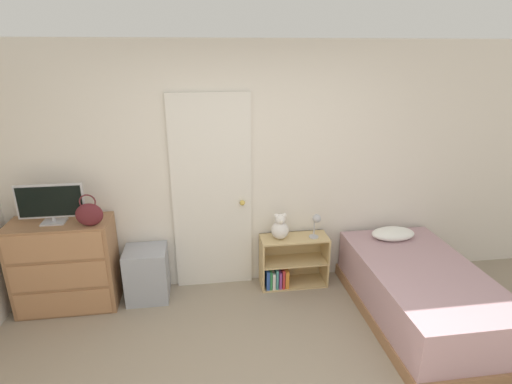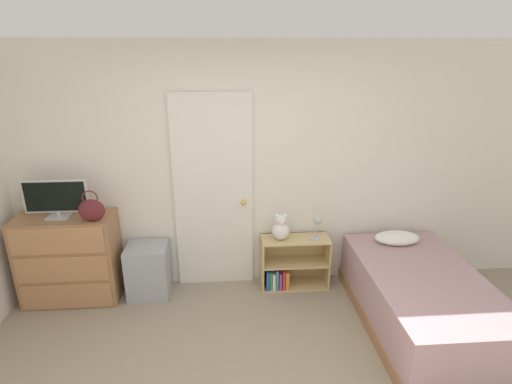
# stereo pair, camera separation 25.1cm
# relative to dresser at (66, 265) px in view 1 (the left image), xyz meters

# --- Properties ---
(wall_back) EXTENTS (10.00, 0.06, 2.55)m
(wall_back) POSITION_rel_dresser_xyz_m (1.77, 0.27, 0.82)
(wall_back) COLOR silver
(wall_back) RESTS_ON ground_plane
(door_closed) EXTENTS (0.81, 0.09, 2.07)m
(door_closed) POSITION_rel_dresser_xyz_m (1.46, 0.21, 0.58)
(door_closed) COLOR silver
(door_closed) RESTS_ON ground_plane
(dresser) EXTENTS (0.94, 0.43, 0.91)m
(dresser) POSITION_rel_dresser_xyz_m (0.00, 0.00, 0.00)
(dresser) COLOR #996B47
(dresser) RESTS_ON ground_plane
(tv) EXTENTS (0.60, 0.16, 0.38)m
(tv) POSITION_rel_dresser_xyz_m (-0.03, -0.00, 0.66)
(tv) COLOR #B7B7BC
(tv) RESTS_ON dresser
(handbag) EXTENTS (0.24, 0.11, 0.31)m
(handbag) POSITION_rel_dresser_xyz_m (0.33, -0.12, 0.57)
(handbag) COLOR #591E23
(handbag) RESTS_ON dresser
(storage_bin) EXTENTS (0.42, 0.37, 0.55)m
(storage_bin) POSITION_rel_dresser_xyz_m (0.76, 0.03, -0.18)
(storage_bin) COLOR #999EA8
(storage_bin) RESTS_ON ground_plane
(bookshelf) EXTENTS (0.72, 0.29, 0.57)m
(bookshelf) POSITION_rel_dresser_xyz_m (2.25, 0.08, -0.22)
(bookshelf) COLOR tan
(bookshelf) RESTS_ON ground_plane
(teddy_bear) EXTENTS (0.19, 0.19, 0.28)m
(teddy_bear) POSITION_rel_dresser_xyz_m (2.15, 0.07, 0.23)
(teddy_bear) COLOR silver
(teddy_bear) RESTS_ON bookshelf
(desk_lamp) EXTENTS (0.11, 0.11, 0.27)m
(desk_lamp) POSITION_rel_dresser_xyz_m (2.53, 0.03, 0.30)
(desk_lamp) COLOR #B2B2B7
(desk_lamp) RESTS_ON bookshelf
(bed) EXTENTS (1.04, 1.81, 0.65)m
(bed) POSITION_rel_dresser_xyz_m (3.37, -0.68, -0.19)
(bed) COLOR #996B47
(bed) RESTS_ON ground_plane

